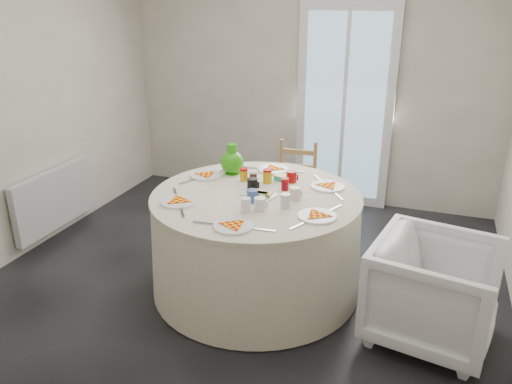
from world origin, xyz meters
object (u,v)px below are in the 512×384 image
(radiator, at_px, (55,199))
(green_pitcher, at_px, (232,163))
(wooden_chair, at_px, (294,184))
(armchair, at_px, (434,286))
(table, at_px, (256,244))

(radiator, relative_size, green_pitcher, 4.07)
(wooden_chair, distance_m, green_pitcher, 0.89)
(green_pitcher, bearing_deg, wooden_chair, 55.26)
(radiator, xyz_separation_m, wooden_chair, (2.05, 0.89, 0.09))
(green_pitcher, bearing_deg, armchair, -29.44)
(table, height_order, green_pitcher, green_pitcher)
(radiator, relative_size, wooden_chair, 1.16)
(radiator, height_order, wooden_chair, wooden_chair)
(table, height_order, armchair, table)
(table, height_order, wooden_chair, wooden_chair)
(radiator, xyz_separation_m, green_pitcher, (1.72, 0.17, 0.49))
(table, distance_m, wooden_chair, 1.10)
(wooden_chair, height_order, green_pitcher, green_pitcher)
(radiator, xyz_separation_m, armchair, (3.36, -0.40, 0.01))
(radiator, relative_size, armchair, 1.29)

